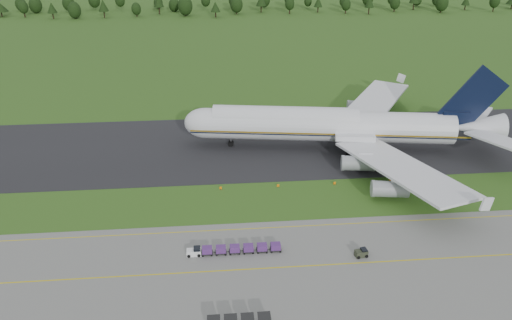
{
  "coord_description": "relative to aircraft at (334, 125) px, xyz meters",
  "views": [
    {
      "loc": [
        -9.53,
        -88.66,
        52.95
      ],
      "look_at": [
        -1.47,
        2.0,
        8.56
      ],
      "focal_mm": 35.0,
      "sensor_mm": 36.0,
      "label": 1
    }
  ],
  "objects": [
    {
      "name": "taxiway",
      "position": [
        -19.93,
        3.55,
        -6.34
      ],
      "size": [
        300.0,
        40.0,
        0.08
      ],
      "primitive_type": "cube",
      "color": "black",
      "rests_on": "ground"
    },
    {
      "name": "utility_cart",
      "position": [
        -5.08,
        -44.61,
        -5.75
      ],
      "size": [
        2.28,
        1.57,
        1.17
      ],
      "color": "#2E3223",
      "rests_on": "apron"
    },
    {
      "name": "aircraft",
      "position": [
        0.0,
        0.0,
        0.0
      ],
      "size": [
        79.84,
        76.64,
        22.33
      ],
      "color": "silver",
      "rests_on": "ground"
    },
    {
      "name": "apron_markings",
      "position": [
        -19.93,
        -51.43,
        -6.31
      ],
      "size": [
        300.0,
        30.2,
        0.01
      ],
      "color": "#C8B60B",
      "rests_on": "apron"
    },
    {
      "name": "edge_markers",
      "position": [
        -9.94,
        -18.68,
        -6.1
      ],
      "size": [
        38.09,
        0.3,
        0.6
      ],
      "color": "orange",
      "rests_on": "ground"
    },
    {
      "name": "apron",
      "position": [
        -19.93,
        -58.45,
        -6.35
      ],
      "size": [
        300.0,
        52.0,
        0.06
      ],
      "primitive_type": "cube",
      "color": "slate",
      "rests_on": "ground"
    },
    {
      "name": "baggage_train",
      "position": [
        -27.15,
        -41.69,
        -5.53
      ],
      "size": [
        16.52,
        1.5,
        1.44
      ],
      "color": "white",
      "rests_on": "apron"
    },
    {
      "name": "tree_line",
      "position": [
        -12.5,
        195.84,
        -0.25
      ],
      "size": [
        524.97,
        22.02,
        11.89
      ],
      "color": "black",
      "rests_on": "ground"
    },
    {
      "name": "ground",
      "position": [
        -19.93,
        -24.45,
        -6.38
      ],
      "size": [
        600.0,
        600.0,
        0.0
      ],
      "primitive_type": "plane",
      "color": "#2D5319",
      "rests_on": "ground"
    }
  ]
}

